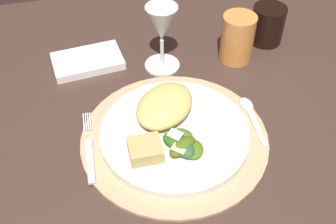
{
  "coord_description": "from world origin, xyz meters",
  "views": [
    {
      "loc": [
        -0.12,
        -0.54,
        1.26
      ],
      "look_at": [
        0.01,
        -0.01,
        0.72
      ],
      "focal_mm": 44.13,
      "sensor_mm": 36.0,
      "label": 1
    }
  ],
  "objects_px": {
    "dinner_plate": "(175,134)",
    "spoon": "(250,113)",
    "wine_glass": "(162,27)",
    "dark_tumbler": "(267,25)",
    "dining_table": "(163,164)",
    "amber_tumbler": "(237,38)",
    "napkin": "(88,61)",
    "fork": "(89,150)"
  },
  "relations": [
    {
      "from": "dinner_plate",
      "to": "dining_table",
      "type": "bearing_deg",
      "value": 96.68
    },
    {
      "from": "dinner_plate",
      "to": "napkin",
      "type": "xyz_separation_m",
      "value": [
        -0.13,
        0.25,
        -0.01
      ]
    },
    {
      "from": "dinner_plate",
      "to": "spoon",
      "type": "relative_size",
      "value": 2.09
    },
    {
      "from": "dark_tumbler",
      "to": "dinner_plate",
      "type": "bearing_deg",
      "value": -138.4
    },
    {
      "from": "dining_table",
      "to": "spoon",
      "type": "relative_size",
      "value": 10.9
    },
    {
      "from": "spoon",
      "to": "dark_tumbler",
      "type": "distance_m",
      "value": 0.26
    },
    {
      "from": "spoon",
      "to": "wine_glass",
      "type": "height_order",
      "value": "wine_glass"
    },
    {
      "from": "dining_table",
      "to": "napkin",
      "type": "bearing_deg",
      "value": 122.71
    },
    {
      "from": "dinner_plate",
      "to": "spoon",
      "type": "distance_m",
      "value": 0.16
    },
    {
      "from": "fork",
      "to": "amber_tumbler",
      "type": "bearing_deg",
      "value": 30.16
    },
    {
      "from": "fork",
      "to": "spoon",
      "type": "distance_m",
      "value": 0.31
    },
    {
      "from": "wine_glass",
      "to": "dark_tumbler",
      "type": "distance_m",
      "value": 0.26
    },
    {
      "from": "dark_tumbler",
      "to": "spoon",
      "type": "bearing_deg",
      "value": -119.14
    },
    {
      "from": "dinner_plate",
      "to": "wine_glass",
      "type": "bearing_deg",
      "value": 83.09
    },
    {
      "from": "dining_table",
      "to": "wine_glass",
      "type": "bearing_deg",
      "value": 77.54
    },
    {
      "from": "dining_table",
      "to": "spoon",
      "type": "bearing_deg",
      "value": -13.5
    },
    {
      "from": "dining_table",
      "to": "dinner_plate",
      "type": "relative_size",
      "value": 5.23
    },
    {
      "from": "dinner_plate",
      "to": "fork",
      "type": "xyz_separation_m",
      "value": [
        -0.15,
        0.0,
        -0.01
      ]
    },
    {
      "from": "dinner_plate",
      "to": "spoon",
      "type": "bearing_deg",
      "value": 8.7
    },
    {
      "from": "fork",
      "to": "spoon",
      "type": "bearing_deg",
      "value": 3.85
    },
    {
      "from": "fork",
      "to": "dark_tumbler",
      "type": "xyz_separation_m",
      "value": [
        0.43,
        0.24,
        0.03
      ]
    },
    {
      "from": "dining_table",
      "to": "napkin",
      "type": "distance_m",
      "value": 0.28
    },
    {
      "from": "dinner_plate",
      "to": "dark_tumbler",
      "type": "relative_size",
      "value": 3.09
    },
    {
      "from": "napkin",
      "to": "dining_table",
      "type": "bearing_deg",
      "value": -57.29
    },
    {
      "from": "spoon",
      "to": "napkin",
      "type": "xyz_separation_m",
      "value": [
        -0.28,
        0.23,
        0.0
      ]
    },
    {
      "from": "amber_tumbler",
      "to": "dinner_plate",
      "type": "bearing_deg",
      "value": -133.17
    },
    {
      "from": "fork",
      "to": "spoon",
      "type": "xyz_separation_m",
      "value": [
        0.31,
        0.02,
        0.0
      ]
    },
    {
      "from": "wine_glass",
      "to": "amber_tumbler",
      "type": "xyz_separation_m",
      "value": [
        0.16,
        -0.01,
        -0.05
      ]
    },
    {
      "from": "fork",
      "to": "wine_glass",
      "type": "distance_m",
      "value": 0.29
    },
    {
      "from": "wine_glass",
      "to": "dark_tumbler",
      "type": "relative_size",
      "value": 1.67
    },
    {
      "from": "fork",
      "to": "napkin",
      "type": "bearing_deg",
      "value": 85.05
    },
    {
      "from": "spoon",
      "to": "napkin",
      "type": "relative_size",
      "value": 0.87
    },
    {
      "from": "dinner_plate",
      "to": "spoon",
      "type": "height_order",
      "value": "dinner_plate"
    },
    {
      "from": "napkin",
      "to": "dark_tumbler",
      "type": "height_order",
      "value": "dark_tumbler"
    },
    {
      "from": "dining_table",
      "to": "dark_tumbler",
      "type": "height_order",
      "value": "dark_tumbler"
    },
    {
      "from": "fork",
      "to": "amber_tumbler",
      "type": "height_order",
      "value": "amber_tumbler"
    },
    {
      "from": "spoon",
      "to": "dining_table",
      "type": "bearing_deg",
      "value": 166.5
    },
    {
      "from": "napkin",
      "to": "wine_glass",
      "type": "xyz_separation_m",
      "value": [
        0.16,
        -0.04,
        0.09
      ]
    },
    {
      "from": "spoon",
      "to": "dark_tumbler",
      "type": "xyz_separation_m",
      "value": [
        0.12,
        0.22,
        0.03
      ]
    },
    {
      "from": "dinner_plate",
      "to": "wine_glass",
      "type": "distance_m",
      "value": 0.23
    },
    {
      "from": "dinner_plate",
      "to": "spoon",
      "type": "xyz_separation_m",
      "value": [
        0.15,
        0.02,
        -0.01
      ]
    },
    {
      "from": "dining_table",
      "to": "dark_tumbler",
      "type": "relative_size",
      "value": 16.16
    }
  ]
}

